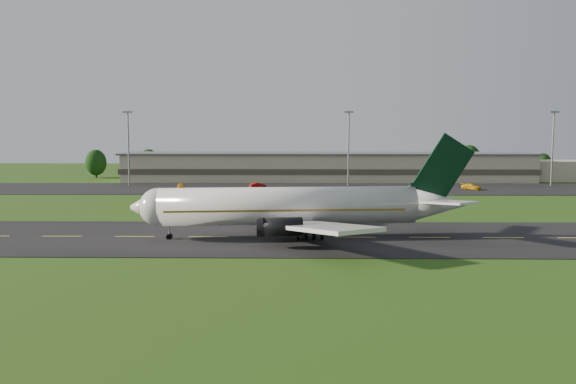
{
  "coord_description": "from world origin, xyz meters",
  "views": [
    {
      "loc": [
        -8.4,
        -94.32,
        16.89
      ],
      "look_at": [
        -10.18,
        8.0,
        6.0
      ],
      "focal_mm": 40.0,
      "sensor_mm": 36.0,
      "label": 1
    }
  ],
  "objects_px": {
    "airliner": "(294,207)",
    "service_vehicle_a": "(181,186)",
    "light_mast_centre": "(349,139)",
    "service_vehicle_d": "(471,187)",
    "light_mast_west": "(128,139)",
    "terminal": "(349,167)",
    "light_mast_east": "(553,139)",
    "service_vehicle_c": "(413,188)",
    "service_vehicle_b": "(258,185)"
  },
  "relations": [
    {
      "from": "airliner",
      "to": "service_vehicle_a",
      "type": "distance_m",
      "value": 76.25
    },
    {
      "from": "light_mast_centre",
      "to": "airliner",
      "type": "bearing_deg",
      "value": -100.08
    },
    {
      "from": "service_vehicle_a",
      "to": "service_vehicle_d",
      "type": "distance_m",
      "value": 74.82
    },
    {
      "from": "airliner",
      "to": "light_mast_west",
      "type": "distance_m",
      "value": 92.46
    },
    {
      "from": "terminal",
      "to": "service_vehicle_a",
      "type": "bearing_deg",
      "value": -150.18
    },
    {
      "from": "light_mast_west",
      "to": "light_mast_east",
      "type": "relative_size",
      "value": 1.0
    },
    {
      "from": "light_mast_west",
      "to": "service_vehicle_c",
      "type": "xyz_separation_m",
      "value": [
        75.68,
        -11.84,
        -11.94
      ]
    },
    {
      "from": "light_mast_east",
      "to": "service_vehicle_d",
      "type": "distance_m",
      "value": 28.67
    },
    {
      "from": "service_vehicle_c",
      "to": "service_vehicle_d",
      "type": "relative_size",
      "value": 0.96
    },
    {
      "from": "airliner",
      "to": "terminal",
      "type": "xyz_separation_m",
      "value": [
        15.6,
        96.1,
        -0.67
      ]
    },
    {
      "from": "light_mast_east",
      "to": "service_vehicle_a",
      "type": "xyz_separation_m",
      "value": [
        -98.95,
        -9.81,
        -11.89
      ]
    },
    {
      "from": "airliner",
      "to": "service_vehicle_d",
      "type": "height_order",
      "value": "airliner"
    },
    {
      "from": "airliner",
      "to": "service_vehicle_c",
      "type": "xyz_separation_m",
      "value": [
        29.88,
        68.07,
        -3.87
      ]
    },
    {
      "from": "light_mast_west",
      "to": "light_mast_east",
      "type": "bearing_deg",
      "value": 0.0
    },
    {
      "from": "airliner",
      "to": "service_vehicle_a",
      "type": "relative_size",
      "value": 11.64
    },
    {
      "from": "airliner",
      "to": "service_vehicle_c",
      "type": "height_order",
      "value": "airliner"
    },
    {
      "from": "light_mast_centre",
      "to": "light_mast_east",
      "type": "relative_size",
      "value": 1.0
    },
    {
      "from": "terminal",
      "to": "service_vehicle_d",
      "type": "distance_m",
      "value": 39.47
    },
    {
      "from": "airliner",
      "to": "service_vehicle_c",
      "type": "distance_m",
      "value": 74.44
    },
    {
      "from": "terminal",
      "to": "service_vehicle_b",
      "type": "relative_size",
      "value": 32.97
    },
    {
      "from": "light_mast_east",
      "to": "service_vehicle_a",
      "type": "relative_size",
      "value": 4.62
    },
    {
      "from": "airliner",
      "to": "light_mast_centre",
      "type": "distance_m",
      "value": 81.57
    },
    {
      "from": "light_mast_west",
      "to": "service_vehicle_c",
      "type": "bearing_deg",
      "value": -8.9
    },
    {
      "from": "service_vehicle_b",
      "to": "service_vehicle_a",
      "type": "bearing_deg",
      "value": 74.11
    },
    {
      "from": "light_mast_centre",
      "to": "service_vehicle_d",
      "type": "relative_size",
      "value": 3.92
    },
    {
      "from": "service_vehicle_a",
      "to": "service_vehicle_d",
      "type": "xyz_separation_m",
      "value": [
        74.82,
        -0.09,
        0.0
      ]
    },
    {
      "from": "light_mast_west",
      "to": "service_vehicle_d",
      "type": "xyz_separation_m",
      "value": [
        90.86,
        -9.9,
        -11.88
      ]
    },
    {
      "from": "service_vehicle_b",
      "to": "service_vehicle_c",
      "type": "height_order",
      "value": "service_vehicle_b"
    },
    {
      "from": "service_vehicle_a",
      "to": "service_vehicle_c",
      "type": "relative_size",
      "value": 0.88
    },
    {
      "from": "terminal",
      "to": "service_vehicle_c",
      "type": "relative_size",
      "value": 28.98
    },
    {
      "from": "terminal",
      "to": "light_mast_centre",
      "type": "relative_size",
      "value": 7.13
    },
    {
      "from": "airliner",
      "to": "light_mast_east",
      "type": "bearing_deg",
      "value": 43.41
    },
    {
      "from": "light_mast_east",
      "to": "service_vehicle_d",
      "type": "relative_size",
      "value": 3.92
    },
    {
      "from": "light_mast_west",
      "to": "light_mast_centre",
      "type": "bearing_deg",
      "value": 0.0
    },
    {
      "from": "terminal",
      "to": "service_vehicle_a",
      "type": "relative_size",
      "value": 32.93
    },
    {
      "from": "service_vehicle_a",
      "to": "service_vehicle_d",
      "type": "height_order",
      "value": "service_vehicle_d"
    },
    {
      "from": "light_mast_west",
      "to": "service_vehicle_a",
      "type": "distance_m",
      "value": 22.25
    },
    {
      "from": "light_mast_centre",
      "to": "service_vehicle_c",
      "type": "distance_m",
      "value": 22.99
    },
    {
      "from": "terminal",
      "to": "service_vehicle_c",
      "type": "bearing_deg",
      "value": -63.01
    },
    {
      "from": "airliner",
      "to": "service_vehicle_d",
      "type": "bearing_deg",
      "value": 51.53
    },
    {
      "from": "airliner",
      "to": "service_vehicle_b",
      "type": "xyz_separation_m",
      "value": [
        -10.04,
        72.57,
        -3.84
      ]
    },
    {
      "from": "airliner",
      "to": "light_mast_west",
      "type": "bearing_deg",
      "value": 114.11
    },
    {
      "from": "light_mast_east",
      "to": "service_vehicle_b",
      "type": "relative_size",
      "value": 4.63
    },
    {
      "from": "service_vehicle_c",
      "to": "service_vehicle_d",
      "type": "height_order",
      "value": "service_vehicle_d"
    },
    {
      "from": "airliner",
      "to": "light_mast_east",
      "type": "relative_size",
      "value": 2.52
    },
    {
      "from": "service_vehicle_a",
      "to": "service_vehicle_c",
      "type": "distance_m",
      "value": 59.67
    },
    {
      "from": "light_mast_west",
      "to": "service_vehicle_b",
      "type": "xyz_separation_m",
      "value": [
        35.76,
        -7.34,
        -11.91
      ]
    },
    {
      "from": "terminal",
      "to": "service_vehicle_b",
      "type": "xyz_separation_m",
      "value": [
        -25.64,
        -23.53,
        -3.17
      ]
    },
    {
      "from": "service_vehicle_b",
      "to": "service_vehicle_c",
      "type": "xyz_separation_m",
      "value": [
        39.92,
        -4.5,
        -0.03
      ]
    },
    {
      "from": "light_mast_centre",
      "to": "service_vehicle_b",
      "type": "bearing_deg",
      "value": -163.15
    }
  ]
}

